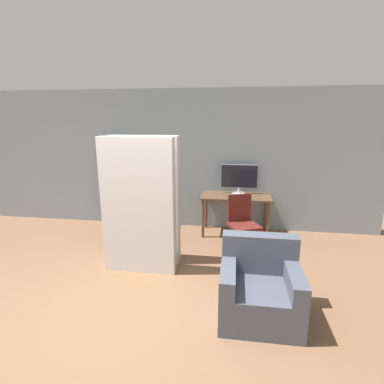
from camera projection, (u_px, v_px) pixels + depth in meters
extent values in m
plane|color=brown|center=(114.00, 320.00, 3.26)|extent=(16.00, 16.00, 0.00)
cube|color=gray|center=(172.00, 160.00, 5.93)|extent=(8.00, 0.06, 2.70)
cube|color=brown|center=(236.00, 196.00, 5.55)|extent=(1.28, 0.64, 0.03)
cylinder|color=brown|center=(203.00, 219.00, 5.47)|extent=(0.05, 0.05, 0.72)
cylinder|color=brown|center=(268.00, 222.00, 5.30)|extent=(0.05, 0.05, 0.72)
cylinder|color=brown|center=(206.00, 210.00, 5.98)|extent=(0.05, 0.05, 0.72)
cylinder|color=brown|center=(265.00, 213.00, 5.81)|extent=(0.05, 0.05, 0.72)
cylinder|color=#B7B7BC|center=(239.00, 193.00, 5.71)|extent=(0.25, 0.25, 0.02)
cylinder|color=#B7B7BC|center=(239.00, 190.00, 5.69)|extent=(0.04, 0.04, 0.10)
cube|color=#B7B7BC|center=(239.00, 176.00, 5.64)|extent=(0.70, 0.02, 0.45)
cube|color=black|center=(239.00, 176.00, 5.63)|extent=(0.67, 0.03, 0.43)
cylinder|color=#4C4C51|center=(243.00, 253.00, 4.86)|extent=(0.52, 0.52, 0.03)
cylinder|color=#4C4C51|center=(243.00, 240.00, 4.81)|extent=(0.05, 0.05, 0.42)
cube|color=#591E19|center=(244.00, 226.00, 4.75)|extent=(0.58, 0.58, 0.05)
cube|color=#591E19|center=(239.00, 207.00, 4.88)|extent=(0.38, 0.20, 0.45)
cube|color=black|center=(107.00, 184.00, 6.08)|extent=(0.02, 0.28, 1.69)
cube|color=black|center=(136.00, 185.00, 5.99)|extent=(0.02, 0.28, 1.69)
cube|color=black|center=(124.00, 183.00, 6.16)|extent=(0.64, 0.02, 1.69)
cube|color=black|center=(124.00, 224.00, 6.23)|extent=(0.60, 0.25, 0.02)
cube|color=black|center=(123.00, 209.00, 6.15)|extent=(0.60, 0.25, 0.02)
cube|color=black|center=(122.00, 193.00, 6.07)|extent=(0.60, 0.25, 0.02)
cube|color=black|center=(121.00, 177.00, 5.99)|extent=(0.60, 0.25, 0.02)
cube|color=black|center=(120.00, 160.00, 5.91)|extent=(0.60, 0.25, 0.02)
cube|color=black|center=(119.00, 143.00, 5.83)|extent=(0.60, 0.25, 0.02)
cube|color=brown|center=(111.00, 218.00, 6.25)|extent=(0.02, 0.21, 0.22)
cube|color=#1E4C9E|center=(112.00, 217.00, 6.26)|extent=(0.02, 0.16, 0.26)
cube|color=gold|center=(114.00, 217.00, 6.25)|extent=(0.03, 0.19, 0.27)
cube|color=#232328|center=(116.00, 217.00, 6.25)|extent=(0.03, 0.17, 0.27)
cube|color=brown|center=(115.00, 218.00, 6.18)|extent=(0.02, 0.15, 0.26)
cube|color=teal|center=(118.00, 218.00, 6.23)|extent=(0.04, 0.17, 0.22)
cube|color=gold|center=(120.00, 217.00, 6.22)|extent=(0.02, 0.19, 0.26)
cube|color=silver|center=(110.00, 201.00, 6.16)|extent=(0.03, 0.18, 0.27)
cube|color=gold|center=(111.00, 202.00, 6.12)|extent=(0.04, 0.16, 0.25)
cube|color=red|center=(113.00, 203.00, 6.15)|extent=(0.03, 0.19, 0.21)
cube|color=red|center=(114.00, 203.00, 6.12)|extent=(0.03, 0.18, 0.22)
cube|color=#1E4C9E|center=(116.00, 203.00, 6.13)|extent=(0.03, 0.14, 0.20)
cube|color=#7A2D84|center=(109.00, 186.00, 6.10)|extent=(0.02, 0.15, 0.22)
cube|color=teal|center=(110.00, 185.00, 6.08)|extent=(0.02, 0.15, 0.29)
cube|color=#287A38|center=(111.00, 186.00, 6.07)|extent=(0.02, 0.15, 0.27)
cube|color=silver|center=(113.00, 185.00, 6.10)|extent=(0.04, 0.14, 0.26)
cube|color=red|center=(107.00, 170.00, 5.97)|extent=(0.03, 0.17, 0.25)
cube|color=silver|center=(109.00, 171.00, 5.97)|extent=(0.04, 0.14, 0.23)
cube|color=#287A38|center=(111.00, 171.00, 5.97)|extent=(0.03, 0.17, 0.21)
cube|color=#7A2D84|center=(113.00, 170.00, 5.97)|extent=(0.02, 0.16, 0.23)
cube|color=red|center=(115.00, 169.00, 5.99)|extent=(0.02, 0.14, 0.28)
cube|color=orange|center=(116.00, 170.00, 5.94)|extent=(0.03, 0.15, 0.24)
cube|color=red|center=(107.00, 154.00, 5.94)|extent=(0.03, 0.19, 0.20)
cube|color=red|center=(109.00, 154.00, 5.94)|extent=(0.02, 0.16, 0.19)
cube|color=#287A38|center=(110.00, 153.00, 5.93)|extent=(0.03, 0.18, 0.27)
cube|color=#1E4C9E|center=(112.00, 152.00, 5.94)|extent=(0.02, 0.16, 0.28)
cube|color=orange|center=(112.00, 154.00, 5.88)|extent=(0.03, 0.15, 0.21)
cube|color=#7A2D84|center=(115.00, 155.00, 5.92)|extent=(0.02, 0.20, 0.19)
cube|color=red|center=(116.00, 153.00, 5.87)|extent=(0.04, 0.14, 0.28)
cube|color=teal|center=(118.00, 153.00, 5.90)|extent=(0.02, 0.17, 0.26)
cube|color=#7A2D84|center=(120.00, 152.00, 5.90)|extent=(0.03, 0.18, 0.28)
cube|color=silver|center=(138.00, 207.00, 4.12)|extent=(1.02, 0.19, 1.91)
cube|color=beige|center=(174.00, 208.00, 4.04)|extent=(0.01, 0.19, 1.87)
cube|color=silver|center=(145.00, 201.00, 4.43)|extent=(1.02, 0.18, 1.91)
cube|color=beige|center=(179.00, 202.00, 4.36)|extent=(0.01, 0.18, 1.87)
cube|color=#474C5B|center=(259.00, 301.00, 3.26)|extent=(0.85, 0.80, 0.40)
cube|color=#474C5B|center=(259.00, 253.00, 3.45)|extent=(0.85, 0.20, 0.45)
cube|color=#474C5B|center=(228.00, 273.00, 3.24)|extent=(0.16, 0.80, 0.20)
cube|color=#474C5B|center=(294.00, 278.00, 3.14)|extent=(0.16, 0.80, 0.20)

